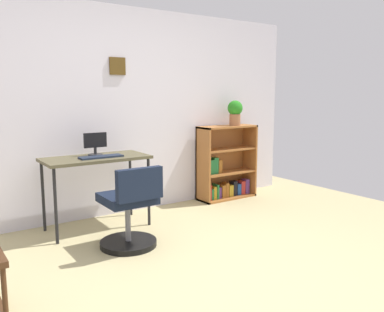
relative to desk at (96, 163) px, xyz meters
name	(u,v)px	position (x,y,z in m)	size (l,w,h in m)	color
ground_plane	(228,283)	(0.33, -1.73, -0.69)	(6.24, 6.24, 0.00)	tan
wall_back	(108,112)	(0.33, 0.42, 0.49)	(5.20, 0.12, 2.36)	silver
desk	(96,163)	(0.00, 0.00, 0.00)	(1.05, 0.52, 0.75)	brown
monitor	(95,144)	(0.04, 0.11, 0.19)	(0.24, 0.15, 0.24)	#262628
keyboard	(101,157)	(0.03, -0.08, 0.08)	(0.43, 0.14, 0.02)	#1D2637
office_chair	(130,212)	(0.04, -0.69, -0.35)	(0.52, 0.55, 0.77)	black
bookshelf_low	(224,167)	(1.86, 0.22, -0.27)	(0.81, 0.30, 0.97)	#A1612D
potted_plant_on_shelf	(235,111)	(1.99, 0.17, 0.47)	(0.20, 0.20, 0.33)	#9E6642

